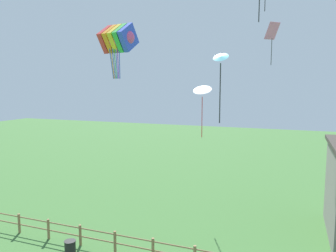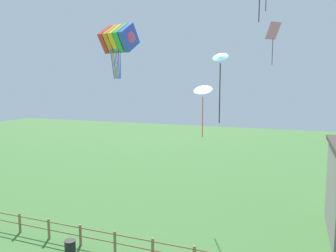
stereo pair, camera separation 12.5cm
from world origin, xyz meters
TOP-DOWN VIEW (x-y plane):
  - wooden_fence at (0.00, 6.49)m, footprint 20.93×0.14m
  - trash_bin at (-3.97, 5.41)m, footprint 0.58×0.58m
  - kite_rainbow_parafoil at (-5.62, 13.40)m, footprint 2.93×2.41m
  - kite_cyan_delta at (2.91, 7.39)m, footprint 0.76×0.68m
  - kite_white_delta at (0.28, 14.08)m, footprint 1.26×1.17m
  - kite_pink_diamond at (4.36, 17.39)m, footprint 1.07×1.06m

SIDE VIEW (x-z plane):
  - trash_bin at x=-3.97m, z-range 0.00..0.78m
  - wooden_fence at x=0.00m, z-range 0.08..1.19m
  - kite_white_delta at x=0.28m, z-range 6.26..9.81m
  - kite_cyan_delta at x=2.91m, z-range 7.69..10.84m
  - kite_rainbow_parafoil at x=-5.62m, z-range 9.71..13.52m
  - kite_pink_diamond at x=4.36m, z-range 10.46..13.37m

